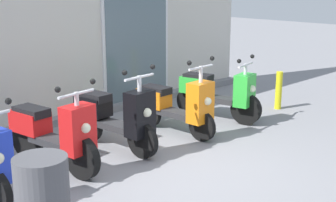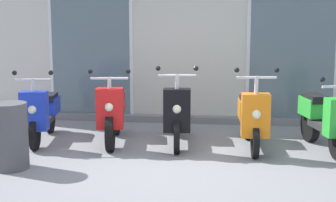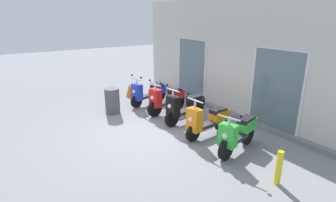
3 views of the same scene
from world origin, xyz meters
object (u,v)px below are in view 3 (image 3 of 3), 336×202
at_px(scooter_blue, 148,92).
at_px(scooter_green, 238,133).
at_px(curb_bollard, 279,168).
at_px(scooter_red, 166,99).
at_px(scooter_orange, 207,120).
at_px(traffic_cone, 130,90).
at_px(scooter_black, 185,107).
at_px(trash_bin, 112,101).

relative_size(scooter_blue, scooter_green, 1.01).
xyz_separation_m(scooter_blue, scooter_green, (4.24, -0.00, 0.00)).
bearing_deg(curb_bollard, scooter_red, 174.97).
height_order(scooter_orange, traffic_cone, scooter_orange).
bearing_deg(curb_bollard, scooter_green, 165.83).
distance_m(scooter_black, traffic_cone, 3.38).
bearing_deg(scooter_blue, trash_bin, -85.37).
bearing_deg(traffic_cone, scooter_black, 3.16).
bearing_deg(trash_bin, scooter_black, 37.05).
distance_m(scooter_black, curb_bollard, 3.50).
relative_size(scooter_green, trash_bin, 1.82).
bearing_deg(scooter_red, scooter_blue, -177.25).
xyz_separation_m(scooter_orange, traffic_cone, (-4.47, -0.10, -0.22)).
relative_size(scooter_orange, traffic_cone, 2.94).
bearing_deg(scooter_black, scooter_red, -179.78).
bearing_deg(trash_bin, traffic_cone, 136.86).
xyz_separation_m(scooter_blue, curb_bollard, (5.57, -0.34, -0.11)).
height_order(scooter_green, curb_bollard, scooter_green).
bearing_deg(scooter_blue, scooter_black, 1.56).
xyz_separation_m(scooter_black, trash_bin, (-1.98, -1.49, -0.08)).
height_order(scooter_blue, scooter_orange, scooter_orange).
bearing_deg(scooter_green, trash_bin, -160.84).
height_order(scooter_blue, trash_bin, scooter_blue).
xyz_separation_m(scooter_red, trash_bin, (-0.99, -1.49, -0.06)).
height_order(scooter_red, scooter_green, scooter_red).
relative_size(scooter_red, scooter_green, 1.03).
bearing_deg(scooter_green, scooter_red, 178.97).
xyz_separation_m(scooter_blue, traffic_cone, (-1.28, -0.13, -0.20)).
bearing_deg(trash_bin, scooter_red, 56.38).
bearing_deg(curb_bollard, traffic_cone, 178.24).
distance_m(scooter_blue, scooter_red, 1.11).
bearing_deg(traffic_cone, curb_bollard, -1.76).
height_order(scooter_red, scooter_orange, scooter_orange).
xyz_separation_m(scooter_green, traffic_cone, (-5.52, -0.13, -0.20)).
bearing_deg(curb_bollard, scooter_blue, 176.51).
height_order(traffic_cone, curb_bollard, curb_bollard).
bearing_deg(curb_bollard, scooter_orange, 172.62).
bearing_deg(scooter_blue, scooter_red, 2.75).
xyz_separation_m(scooter_blue, scooter_black, (2.09, 0.06, 0.04)).
relative_size(scooter_orange, trash_bin, 1.81).
distance_m(scooter_red, trash_bin, 1.79).
bearing_deg(traffic_cone, scooter_red, 4.37).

